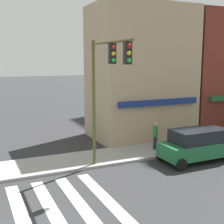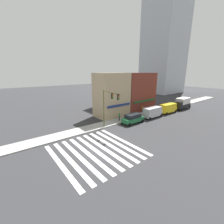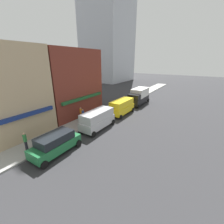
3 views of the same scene
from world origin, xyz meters
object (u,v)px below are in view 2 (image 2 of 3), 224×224
box_truck_black (182,103)px  pedestrian_orange_vest (142,109)px  pedestrian_green_top (119,116)px  traffic_signal (109,103)px  suv_green (133,118)px  van_silver (152,112)px  pedestrian_blue_shirt (144,110)px  van_yellow (168,108)px

box_truck_black → pedestrian_orange_vest: bearing=162.3°
box_truck_black → pedestrian_green_top: box_truck_black is taller
traffic_signal → pedestrian_orange_vest: (13.27, 3.58, -3.93)m
suv_green → van_silver: (6.34, -0.00, 0.25)m
pedestrian_blue_shirt → pedestrian_green_top: bearing=-76.4°
van_yellow → box_truck_black: (6.94, 0.00, 0.30)m
van_silver → pedestrian_orange_vest: 3.88m
suv_green → pedestrian_blue_shirt: bearing=22.7°
pedestrian_green_top → pedestrian_orange_vest: bearing=37.9°
pedestrian_blue_shirt → pedestrian_orange_vest: bearing=164.8°
traffic_signal → box_truck_black: 25.81m
pedestrian_green_top → van_yellow: bearing=20.1°
pedestrian_green_top → traffic_signal: bearing=-120.2°
pedestrian_orange_vest → pedestrian_blue_shirt: bearing=29.8°
traffic_signal → pedestrian_green_top: size_ratio=3.95×
box_truck_black → pedestrian_blue_shirt: size_ratio=3.52×
traffic_signal → suv_green: bearing=-1.6°
traffic_signal → van_yellow: size_ratio=1.39×
van_silver → pedestrian_green_top: 8.10m
van_silver → pedestrian_orange_vest: size_ratio=2.83×
suv_green → traffic_signal: bearing=177.9°
box_truck_black → pedestrian_orange_vest: 12.89m
pedestrian_green_top → pedestrian_blue_shirt: bearing=32.6°
box_truck_black → van_yellow: bearing=179.2°
van_yellow → box_truck_black: size_ratio=0.81×
traffic_signal → box_truck_black: bearing=-0.4°
suv_green → box_truck_black: box_truck_black is taller
pedestrian_blue_shirt → pedestrian_orange_vest: same height
pedestrian_green_top → box_truck_black: bearing=23.7°
traffic_signal → pedestrian_blue_shirt: 13.72m
van_yellow → pedestrian_blue_shirt: bearing=153.7°
van_yellow → pedestrian_orange_vest: 6.57m
van_silver → van_yellow: size_ratio=1.00×
suv_green → box_truck_black: bearing=-0.5°
pedestrian_blue_shirt → van_yellow: bearing=75.2°
suv_green → van_silver: 6.35m
traffic_signal → suv_green: (5.97, -0.17, -3.97)m
van_silver → pedestrian_blue_shirt: van_silver is taller
suv_green → pedestrian_orange_vest: 8.21m
suv_green → pedestrian_orange_vest: size_ratio=2.66×
van_yellow → pedestrian_green_top: size_ratio=2.84×
van_silver → pedestrian_orange_vest: van_silver is taller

